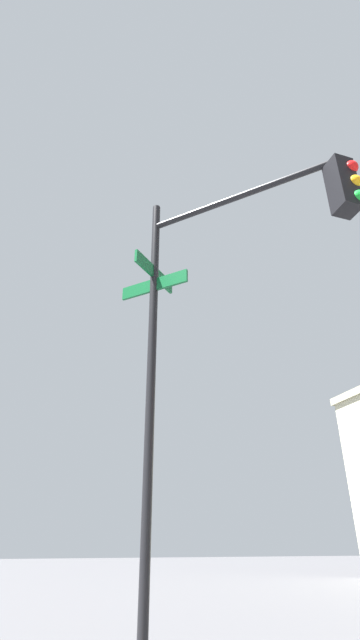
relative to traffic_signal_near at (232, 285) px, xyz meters
name	(u,v)px	position (x,y,z in m)	size (l,w,h in m)	color
traffic_signal_near	(232,285)	(0.00, 0.00, 0.00)	(2.64, 2.47, 6.34)	black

